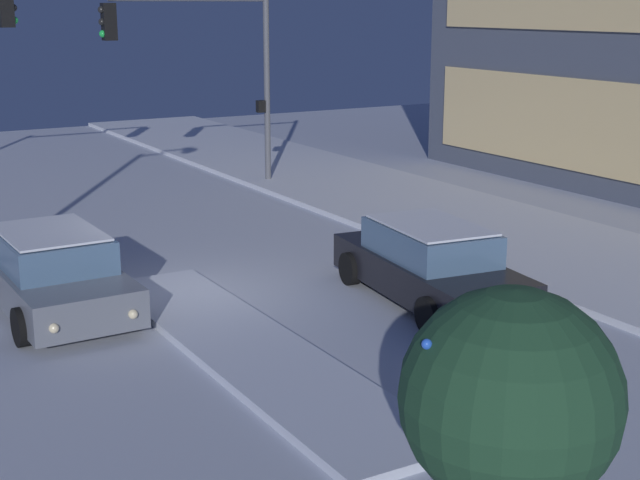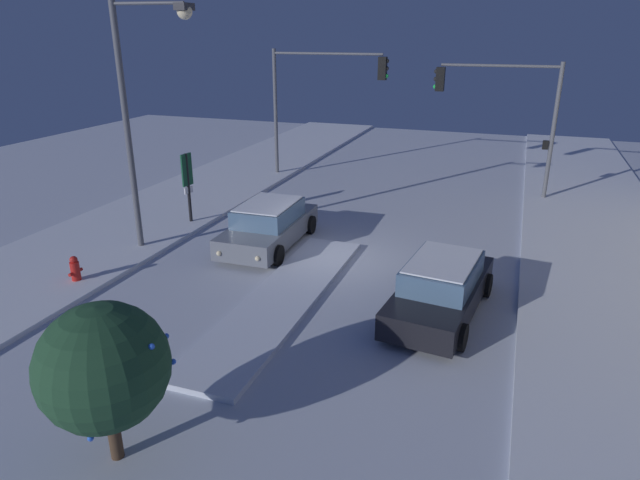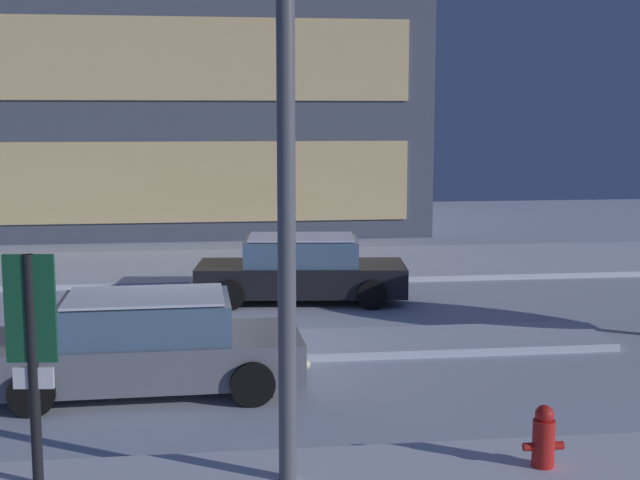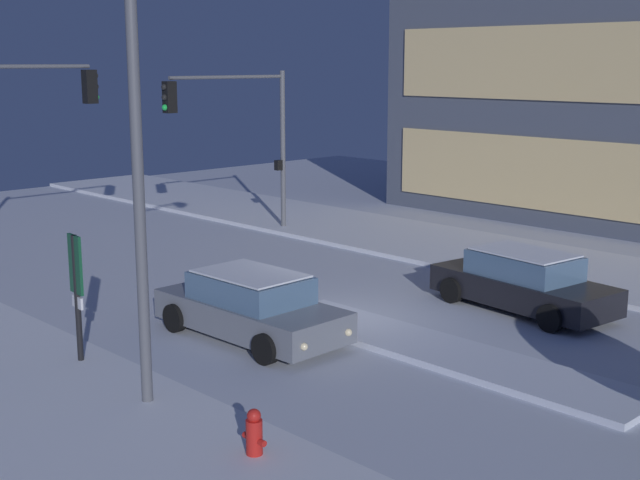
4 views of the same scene
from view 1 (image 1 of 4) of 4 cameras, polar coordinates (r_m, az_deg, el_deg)
ground at (r=17.78m, az=-7.61°, el=-3.46°), size 52.00×52.00×0.00m
curb_strip_far at (r=22.08m, az=12.33°, el=0.06°), size 52.00×5.20×0.14m
median_strip at (r=14.82m, az=-4.42°, el=-6.80°), size 9.00×1.80×0.14m
car_near at (r=17.32m, az=-16.28°, el=-1.95°), size 4.82×2.21×1.49m
car_far at (r=17.26m, az=6.82°, el=-1.52°), size 4.92×2.43×1.49m
traffic_light_corner_far_left at (r=27.40m, az=-7.24°, el=11.36°), size 0.32×5.19×5.75m
decorated_tree_median at (r=9.03m, az=11.71°, el=-9.56°), size 2.15×2.15×2.88m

